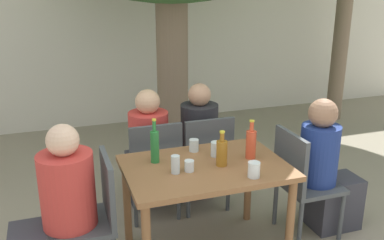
# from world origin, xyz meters

# --- Properties ---
(cafe_building_wall) EXTENTS (10.00, 0.08, 2.80)m
(cafe_building_wall) POSITION_xyz_m (0.00, 3.41, 1.40)
(cafe_building_wall) COLOR silver
(cafe_building_wall) RESTS_ON ground_plane
(dining_table_front) EXTENTS (1.17, 0.80, 0.74)m
(dining_table_front) POSITION_xyz_m (0.00, 0.00, 0.64)
(dining_table_front) COLOR brown
(dining_table_front) RESTS_ON ground_plane
(patio_chair_0) EXTENTS (0.44, 0.44, 0.90)m
(patio_chair_0) POSITION_xyz_m (-0.82, 0.00, 0.51)
(patio_chair_0) COLOR #474C51
(patio_chair_0) RESTS_ON ground_plane
(patio_chair_1) EXTENTS (0.44, 0.44, 0.90)m
(patio_chair_1) POSITION_xyz_m (0.82, 0.00, 0.51)
(patio_chair_1) COLOR #474C51
(patio_chair_1) RESTS_ON ground_plane
(patio_chair_2) EXTENTS (0.44, 0.44, 0.90)m
(patio_chair_2) POSITION_xyz_m (-0.23, 0.63, 0.51)
(patio_chair_2) COLOR #474C51
(patio_chair_2) RESTS_ON ground_plane
(patio_chair_3) EXTENTS (0.44, 0.44, 0.90)m
(patio_chair_3) POSITION_xyz_m (0.23, 0.63, 0.51)
(patio_chair_3) COLOR #474C51
(patio_chair_3) RESTS_ON ground_plane
(person_seated_0) EXTENTS (0.58, 0.36, 1.15)m
(person_seated_0) POSITION_xyz_m (-1.05, -0.00, 0.52)
(person_seated_0) COLOR #383842
(person_seated_0) RESTS_ON ground_plane
(person_seated_1) EXTENTS (0.55, 0.31, 1.15)m
(person_seated_1) POSITION_xyz_m (1.06, -0.00, 0.51)
(person_seated_1) COLOR #383842
(person_seated_1) RESTS_ON ground_plane
(person_seated_2) EXTENTS (0.35, 0.57, 1.13)m
(person_seated_2) POSITION_xyz_m (-0.23, 0.87, 0.50)
(person_seated_2) COLOR #383842
(person_seated_2) RESTS_ON ground_plane
(person_seated_3) EXTENTS (0.34, 0.57, 1.15)m
(person_seated_3) POSITION_xyz_m (0.23, 0.87, 0.51)
(person_seated_3) COLOR #383842
(person_seated_3) RESTS_ON ground_plane
(soda_bottle_0) EXTENTS (0.08, 0.08, 0.30)m
(soda_bottle_0) POSITION_xyz_m (0.37, 0.02, 0.85)
(soda_bottle_0) COLOR #DB4C2D
(soda_bottle_0) RESTS_ON dining_table_front
(green_bottle_1) EXTENTS (0.06, 0.06, 0.33)m
(green_bottle_1) POSITION_xyz_m (-0.33, 0.17, 0.87)
(green_bottle_1) COLOR #287A38
(green_bottle_1) RESTS_ON dining_table_front
(amber_bottle_2) EXTENTS (0.08, 0.08, 0.26)m
(amber_bottle_2) POSITION_xyz_m (0.11, -0.04, 0.84)
(amber_bottle_2) COLOR #9E661E
(amber_bottle_2) RESTS_ON dining_table_front
(drinking_glass_0) EXTENTS (0.08, 0.08, 0.11)m
(drinking_glass_0) POSITION_xyz_m (0.14, 0.13, 0.79)
(drinking_glass_0) COLOR silver
(drinking_glass_0) RESTS_ON dining_table_front
(drinking_glass_1) EXTENTS (0.06, 0.06, 0.13)m
(drinking_glass_1) POSITION_xyz_m (-0.24, -0.06, 0.80)
(drinking_glass_1) COLOR silver
(drinking_glass_1) RESTS_ON dining_table_front
(drinking_glass_2) EXTENTS (0.08, 0.08, 0.11)m
(drinking_glass_2) POSITION_xyz_m (0.24, -0.29, 0.79)
(drinking_glass_2) COLOR white
(drinking_glass_2) RESTS_ON dining_table_front
(drinking_glass_3) EXTENTS (0.07, 0.07, 0.08)m
(drinking_glass_3) POSITION_xyz_m (-0.14, -0.06, 0.78)
(drinking_glass_3) COLOR white
(drinking_glass_3) RESTS_ON dining_table_front
(drinking_glass_4) EXTENTS (0.07, 0.07, 0.10)m
(drinking_glass_4) POSITION_xyz_m (0.01, 0.28, 0.78)
(drinking_glass_4) COLOR silver
(drinking_glass_4) RESTS_ON dining_table_front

